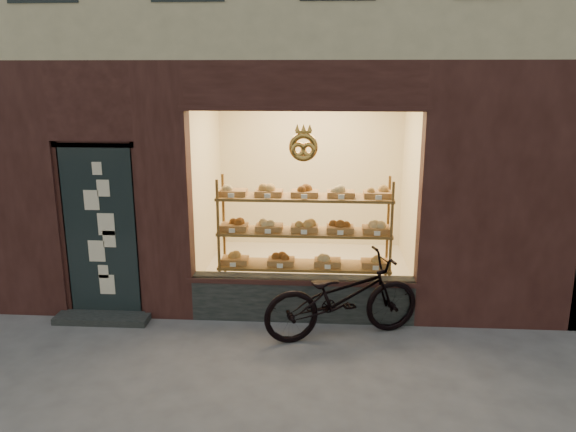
{
  "coord_description": "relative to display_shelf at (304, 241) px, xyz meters",
  "views": [
    {
      "loc": [
        0.7,
        -4.3,
        2.98
      ],
      "look_at": [
        0.28,
        2.0,
        1.35
      ],
      "focal_mm": 35.0,
      "sensor_mm": 36.0,
      "label": 1
    }
  ],
  "objects": [
    {
      "name": "ground",
      "position": [
        -0.45,
        -2.55,
        -0.89
      ],
      "size": [
        90.0,
        90.0,
        0.0
      ],
      "primitive_type": "plane",
      "color": "slate"
    },
    {
      "name": "bicycle",
      "position": [
        0.47,
        -0.85,
        -0.4
      ],
      "size": [
        1.95,
        1.2,
        0.97
      ],
      "primitive_type": "imported",
      "rotation": [
        0.0,
        0.0,
        1.9
      ],
      "color": "black",
      "rests_on": "ground"
    },
    {
      "name": "display_shelf",
      "position": [
        0.0,
        0.0,
        0.0
      ],
      "size": [
        2.2,
        0.45,
        1.7
      ],
      "color": "brown",
      "rests_on": "ground"
    }
  ]
}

